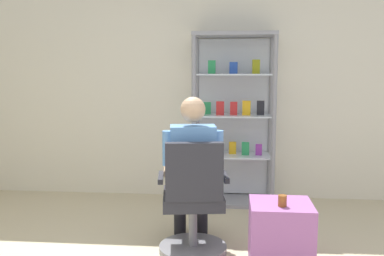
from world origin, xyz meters
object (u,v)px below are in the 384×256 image
office_chair (193,209)px  seated_shopkeeper (192,165)px  display_cabinet_main (233,118)px  tea_glass (282,201)px  storage_crate (280,235)px

office_chair → seated_shopkeeper: seated_shopkeeper is taller
display_cabinet_main → office_chair: (-0.32, -1.49, -0.57)m
office_chair → tea_glass: office_chair is taller
office_chair → tea_glass: size_ratio=11.48×
office_chair → storage_crate: size_ratio=1.91×
display_cabinet_main → tea_glass: 1.79m
office_chair → storage_crate: 0.71m
office_chair → seated_shopkeeper: 0.36m
seated_shopkeeper → storage_crate: seated_shopkeeper is taller
office_chair → seated_shopkeeper: size_ratio=0.74×
display_cabinet_main → storage_crate: 1.81m
display_cabinet_main → seated_shopkeeper: bearing=-104.6°
display_cabinet_main → storage_crate: bearing=-77.6°
display_cabinet_main → tea_glass: (0.35, -1.70, -0.42)m
display_cabinet_main → seated_shopkeeper: display_cabinet_main is taller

